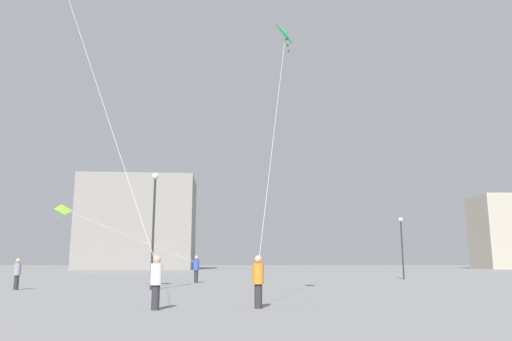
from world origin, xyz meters
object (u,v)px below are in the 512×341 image
object	(u,v)px
person_in_blue	(196,268)
building_left_hall	(139,223)
lamppost_east	(402,237)
lamppost_west	(154,212)
person_in_white	(156,280)
person_in_orange	(258,279)
kite_lime_delta	(67,211)
kite_emerald_diamond	(285,35)
person_in_grey	(17,272)

from	to	relation	value
person_in_blue	building_left_hall	world-z (taller)	building_left_hall
person_in_blue	lamppost_east	bearing A→B (deg)	1.58
lamppost_west	person_in_white	bearing A→B (deg)	-78.18
person_in_orange	kite_lime_delta	bearing A→B (deg)	140.00
kite_lime_delta	lamppost_east	distance (m)	27.26
kite_emerald_diamond	lamppost_east	bearing A→B (deg)	61.07
person_in_grey	lamppost_east	size ratio (longest dim) A/B	0.32
person_in_white	lamppost_east	xyz separation A→B (m)	(15.27, 23.43, 2.41)
lamppost_west	lamppost_east	bearing A→B (deg)	37.69
person_in_orange	lamppost_east	world-z (taller)	lamppost_east
lamppost_west	kite_emerald_diamond	bearing A→B (deg)	-44.26
kite_lime_delta	lamppost_east	world-z (taller)	kite_lime_delta
person_in_white	building_left_hall	world-z (taller)	building_left_hall
person_in_white	person_in_orange	size ratio (longest dim) A/B	1.00
kite_lime_delta	building_left_hall	world-z (taller)	building_left_hall
person_in_blue	person_in_orange	size ratio (longest dim) A/B	1.10
person_in_blue	lamppost_east	world-z (taller)	lamppost_east
person_in_white	lamppost_east	world-z (taller)	lamppost_east
kite_lime_delta	kite_emerald_diamond	bearing A→B (deg)	-51.28
person_in_grey	kite_lime_delta	world-z (taller)	kite_lime_delta
person_in_orange	lamppost_west	world-z (taller)	lamppost_west
person_in_grey	kite_lime_delta	bearing A→B (deg)	48.67
person_in_blue	kite_lime_delta	distance (m)	13.71
person_in_blue	person_in_white	bearing A→B (deg)	-106.54
lamppost_west	kite_lime_delta	bearing A→B (deg)	125.02
person_in_orange	kite_lime_delta	size ratio (longest dim) A/B	0.13
kite_emerald_diamond	person_in_blue	bearing A→B (deg)	109.66
person_in_blue	lamppost_west	distance (m)	8.31
kite_lime_delta	lamppost_west	world-z (taller)	lamppost_west
person_in_blue	person_in_white	size ratio (longest dim) A/B	1.10
person_in_blue	kite_emerald_diamond	xyz separation A→B (m)	(4.97, -13.92, 9.88)
person_in_grey	person_in_white	bearing A→B (deg)	-101.87
person_in_blue	kite_lime_delta	bearing A→B (deg)	132.07
person_in_grey	person_in_orange	bearing A→B (deg)	-92.13
person_in_white	person_in_grey	world-z (taller)	person_in_white
lamppost_east	lamppost_west	xyz separation A→B (m)	(-17.36, -13.42, 0.65)
lamppost_west	person_in_orange	bearing A→B (deg)	-61.35
person_in_white	person_in_grey	size ratio (longest dim) A/B	1.03
person_in_orange	person_in_grey	distance (m)	15.65
kite_emerald_diamond	lamppost_east	world-z (taller)	kite_emerald_diamond
person_in_blue	person_in_grey	world-z (taller)	person_in_blue
person_in_blue	building_left_hall	distance (m)	52.69
person_in_grey	lamppost_west	bearing A→B (deg)	-55.42
lamppost_west	building_left_hall	bearing A→B (deg)	103.30
building_left_hall	lamppost_east	bearing A→B (deg)	-54.98
person_in_blue	kite_emerald_diamond	world-z (taller)	kite_emerald_diamond
kite_lime_delta	lamppost_east	xyz separation A→B (m)	(27.17, -0.58, -2.13)
person_in_white	building_left_hall	bearing A→B (deg)	8.55
person_in_orange	person_in_grey	bearing A→B (deg)	158.48
lamppost_east	person_in_white	bearing A→B (deg)	-123.10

